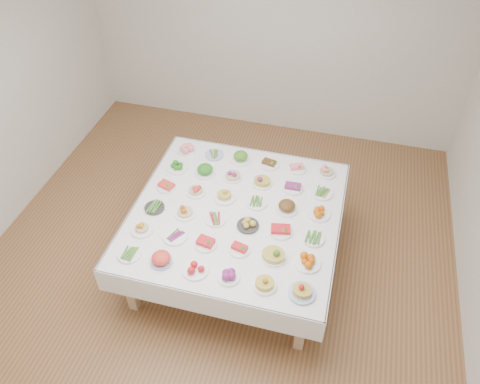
% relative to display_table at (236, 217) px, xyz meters
% --- Properties ---
extents(room_envelope, '(5.02, 5.02, 2.81)m').
position_rel_display_table_xyz_m(room_envelope, '(-0.19, 0.08, 1.15)').
color(room_envelope, '#8B5E3A').
rests_on(room_envelope, ground).
extents(display_table, '(2.02, 2.02, 0.75)m').
position_rel_display_table_xyz_m(display_table, '(0.00, 0.00, 0.00)').
color(display_table, white).
rests_on(display_table, ground).
extents(dish_0, '(0.21, 0.21, 0.05)m').
position_rel_display_table_xyz_m(dish_0, '(-0.78, -0.77, 0.09)').
color(dish_0, white).
rests_on(dish_0, display_table).
extents(dish_1, '(0.19, 0.19, 0.12)m').
position_rel_display_table_xyz_m(dish_1, '(-0.47, -0.77, 0.13)').
color(dish_1, '#4C66B2').
rests_on(dish_1, display_table).
extents(dish_2, '(0.22, 0.22, 0.10)m').
position_rel_display_table_xyz_m(dish_2, '(-0.15, -0.78, 0.12)').
color(dish_2, white).
rests_on(dish_2, display_table).
extents(dish_3, '(0.19, 0.19, 0.09)m').
position_rel_display_table_xyz_m(dish_3, '(0.15, -0.78, 0.11)').
color(dish_3, white).
rests_on(dish_3, display_table).
extents(dish_4, '(0.20, 0.20, 0.11)m').
position_rel_display_table_xyz_m(dish_4, '(0.46, -0.78, 0.12)').
color(dish_4, white).
rests_on(dish_4, display_table).
extents(dish_5, '(0.23, 0.23, 0.15)m').
position_rel_display_table_xyz_m(dish_5, '(0.78, -0.78, 0.14)').
color(dish_5, '#4C66B2').
rests_on(dish_5, display_table).
extents(dish_6, '(0.21, 0.21, 0.10)m').
position_rel_display_table_xyz_m(dish_6, '(-0.79, -0.46, 0.11)').
color(dish_6, white).
rests_on(dish_6, display_table).
extents(dish_7, '(0.22, 0.22, 0.05)m').
position_rel_display_table_xyz_m(dish_7, '(-0.46, -0.46, 0.09)').
color(dish_7, white).
rests_on(dish_7, display_table).
extents(dish_8, '(0.21, 0.21, 0.09)m').
position_rel_display_table_xyz_m(dish_8, '(-0.16, -0.48, 0.11)').
color(dish_8, white).
rests_on(dish_8, display_table).
extents(dish_9, '(0.19, 0.19, 0.08)m').
position_rel_display_table_xyz_m(dish_9, '(0.16, -0.46, 0.10)').
color(dish_9, white).
rests_on(dish_9, display_table).
extents(dish_10, '(0.21, 0.21, 0.14)m').
position_rel_display_table_xyz_m(dish_10, '(0.47, -0.47, 0.14)').
color(dish_10, white).
rests_on(dish_10, display_table).
extents(dish_11, '(0.22, 0.22, 0.10)m').
position_rel_display_table_xyz_m(dish_11, '(0.78, -0.46, 0.12)').
color(dish_11, white).
rests_on(dish_11, display_table).
extents(dish_12, '(0.19, 0.19, 0.05)m').
position_rel_display_table_xyz_m(dish_12, '(-0.79, -0.16, 0.09)').
color(dish_12, '#2E2C29').
rests_on(dish_12, display_table).
extents(dish_13, '(0.20, 0.20, 0.12)m').
position_rel_display_table_xyz_m(dish_13, '(-0.47, -0.16, 0.12)').
color(dish_13, white).
rests_on(dish_13, display_table).
extents(dish_14, '(0.20, 0.20, 0.05)m').
position_rel_display_table_xyz_m(dish_14, '(-0.16, -0.16, 0.09)').
color(dish_14, white).
rests_on(dish_14, display_table).
extents(dish_15, '(0.21, 0.21, 0.08)m').
position_rel_display_table_xyz_m(dish_15, '(0.16, -0.16, 0.10)').
color(dish_15, '#2E2C29').
rests_on(dish_15, display_table).
extents(dish_16, '(0.22, 0.22, 0.10)m').
position_rel_display_table_xyz_m(dish_16, '(0.47, -0.15, 0.12)').
color(dish_16, white).
rests_on(dish_16, display_table).
extents(dish_17, '(0.21, 0.21, 0.05)m').
position_rel_display_table_xyz_m(dish_17, '(0.78, -0.16, 0.09)').
color(dish_17, white).
rests_on(dish_17, display_table).
extents(dish_18, '(0.19, 0.19, 0.08)m').
position_rel_display_table_xyz_m(dish_18, '(-0.78, 0.15, 0.10)').
color(dish_18, white).
rests_on(dish_18, display_table).
extents(dish_19, '(0.20, 0.20, 0.11)m').
position_rel_display_table_xyz_m(dish_19, '(-0.47, 0.15, 0.12)').
color(dish_19, white).
rests_on(dish_19, display_table).
extents(dish_20, '(0.23, 0.23, 0.12)m').
position_rel_display_table_xyz_m(dish_20, '(-0.16, 0.15, 0.12)').
color(dish_20, white).
rests_on(dish_20, display_table).
extents(dish_21, '(0.22, 0.22, 0.05)m').
position_rel_display_table_xyz_m(dish_21, '(0.16, 0.16, 0.09)').
color(dish_21, white).
rests_on(dish_21, display_table).
extents(dish_22, '(0.22, 0.22, 0.11)m').
position_rel_display_table_xyz_m(dish_22, '(0.47, 0.15, 0.12)').
color(dish_22, white).
rests_on(dish_22, display_table).
extents(dish_23, '(0.21, 0.21, 0.09)m').
position_rel_display_table_xyz_m(dish_23, '(0.79, 0.16, 0.11)').
color(dish_23, white).
rests_on(dish_23, display_table).
extents(dish_24, '(0.22, 0.22, 0.09)m').
position_rel_display_table_xyz_m(dish_24, '(-0.78, 0.46, 0.11)').
color(dish_24, white).
rests_on(dish_24, display_table).
extents(dish_25, '(0.22, 0.22, 0.14)m').
position_rel_display_table_xyz_m(dish_25, '(-0.47, 0.46, 0.14)').
color(dish_25, white).
rests_on(dish_25, display_table).
extents(dish_26, '(0.19, 0.19, 0.10)m').
position_rel_display_table_xyz_m(dish_26, '(-0.16, 0.47, 0.12)').
color(dish_26, white).
rests_on(dish_26, display_table).
extents(dish_27, '(0.20, 0.20, 0.12)m').
position_rel_display_table_xyz_m(dish_27, '(0.16, 0.46, 0.13)').
color(dish_27, white).
rests_on(dish_27, display_table).
extents(dish_28, '(0.22, 0.22, 0.10)m').
position_rel_display_table_xyz_m(dish_28, '(0.48, 0.47, 0.11)').
color(dish_28, white).
rests_on(dish_28, display_table).
extents(dish_29, '(0.22, 0.22, 0.05)m').
position_rel_display_table_xyz_m(dish_29, '(0.78, 0.47, 0.09)').
color(dish_29, white).
rests_on(dish_29, display_table).
extents(dish_30, '(0.19, 0.19, 0.09)m').
position_rel_display_table_xyz_m(dish_30, '(-0.78, 0.77, 0.11)').
color(dish_30, white).
rests_on(dish_30, display_table).
extents(dish_31, '(0.20, 0.20, 0.05)m').
position_rel_display_table_xyz_m(dish_31, '(-0.46, 0.78, 0.09)').
color(dish_31, '#4C66B2').
rests_on(dish_31, display_table).
extents(dish_32, '(0.23, 0.23, 0.12)m').
position_rel_display_table_xyz_m(dish_32, '(-0.16, 0.77, 0.13)').
color(dish_32, white).
rests_on(dish_32, display_table).
extents(dish_33, '(0.22, 0.22, 0.10)m').
position_rel_display_table_xyz_m(dish_33, '(0.16, 0.78, 0.11)').
color(dish_33, white).
rests_on(dish_33, display_table).
extents(dish_34, '(0.20, 0.20, 0.08)m').
position_rel_display_table_xyz_m(dish_34, '(0.46, 0.78, 0.10)').
color(dish_34, white).
rests_on(dish_34, display_table).
extents(dish_35, '(0.21, 0.21, 0.12)m').
position_rel_display_table_xyz_m(dish_35, '(0.78, 0.79, 0.13)').
color(dish_35, white).
rests_on(dish_35, display_table).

